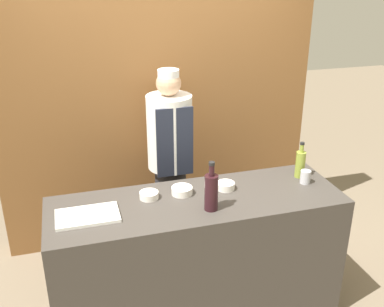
% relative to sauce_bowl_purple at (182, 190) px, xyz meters
% --- Properties ---
extents(cabinet_wall, '(2.76, 0.18, 2.40)m').
position_rel_sauce_bowl_purple_xyz_m(cabinet_wall, '(0.08, 1.09, 0.22)').
color(cabinet_wall, brown).
rests_on(cabinet_wall, ground_plane).
extents(counter, '(1.97, 0.64, 0.95)m').
position_rel_sauce_bowl_purple_xyz_m(counter, '(0.08, -0.11, -0.50)').
color(counter, '#3D3833').
rests_on(counter, ground_plane).
extents(sauce_bowl_purple, '(0.14, 0.14, 0.05)m').
position_rel_sauce_bowl_purple_xyz_m(sauce_bowl_purple, '(0.00, 0.00, 0.00)').
color(sauce_bowl_purple, white).
rests_on(sauce_bowl_purple, counter).
extents(sauce_bowl_orange, '(0.12, 0.12, 0.05)m').
position_rel_sauce_bowl_purple_xyz_m(sauce_bowl_orange, '(0.31, -0.02, -0.00)').
color(sauce_bowl_orange, white).
rests_on(sauce_bowl_orange, counter).
extents(sauce_bowl_red, '(0.13, 0.13, 0.05)m').
position_rel_sauce_bowl_purple_xyz_m(sauce_bowl_red, '(-0.23, 0.00, -0.00)').
color(sauce_bowl_red, white).
rests_on(sauce_bowl_red, counter).
extents(cutting_board, '(0.39, 0.24, 0.02)m').
position_rel_sauce_bowl_purple_xyz_m(cutting_board, '(-0.64, -0.13, -0.02)').
color(cutting_board, white).
rests_on(cutting_board, counter).
extents(bottle_oil, '(0.07, 0.07, 0.27)m').
position_rel_sauce_bowl_purple_xyz_m(bottle_oil, '(0.89, 0.02, 0.08)').
color(bottle_oil, olive).
rests_on(bottle_oil, counter).
extents(bottle_wine, '(0.09, 0.09, 0.33)m').
position_rel_sauce_bowl_purple_xyz_m(bottle_wine, '(0.12, -0.25, 0.10)').
color(bottle_wine, black).
rests_on(bottle_wine, counter).
extents(cup_steel, '(0.07, 0.07, 0.10)m').
position_rel_sauce_bowl_purple_xyz_m(cup_steel, '(0.88, -0.09, 0.02)').
color(cup_steel, '#B7B7BC').
rests_on(cup_steel, counter).
extents(chef_center, '(0.36, 0.36, 1.66)m').
position_rel_sauce_bowl_purple_xyz_m(chef_center, '(0.08, 0.65, -0.08)').
color(chef_center, '#28282D').
rests_on(chef_center, ground_plane).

